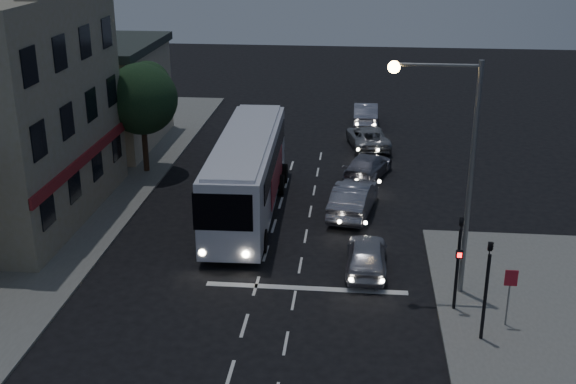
# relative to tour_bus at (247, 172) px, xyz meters

# --- Properties ---
(ground) EXTENTS (120.00, 120.00, 0.00)m
(ground) POSITION_rel_tour_bus_xyz_m (1.49, -9.60, -2.13)
(ground) COLOR black
(sidewalk_far) EXTENTS (12.00, 50.00, 0.12)m
(sidewalk_far) POSITION_rel_tour_bus_xyz_m (-11.51, -1.60, -2.07)
(sidewalk_far) COLOR slate
(sidewalk_far) RESTS_ON ground
(road_markings) EXTENTS (8.00, 30.55, 0.01)m
(road_markings) POSITION_rel_tour_bus_xyz_m (2.78, -6.29, -2.13)
(road_markings) COLOR silver
(road_markings) RESTS_ON ground
(tour_bus) EXTENTS (3.07, 12.90, 3.94)m
(tour_bus) POSITION_rel_tour_bus_xyz_m (0.00, 0.00, 0.00)
(tour_bus) COLOR silver
(tour_bus) RESTS_ON ground
(car_suv) EXTENTS (1.75, 4.20, 1.42)m
(car_suv) POSITION_rel_tour_bus_xyz_m (5.85, -5.80, -1.42)
(car_suv) COLOR #B7B7C2
(car_suv) RESTS_ON ground
(car_sedan_a) EXTENTS (2.54, 5.19, 1.64)m
(car_sedan_a) POSITION_rel_tour_bus_xyz_m (5.21, 0.34, -1.31)
(car_sedan_a) COLOR #94939E
(car_sedan_a) RESTS_ON ground
(car_sedan_b) EXTENTS (3.13, 4.97, 1.34)m
(car_sedan_b) POSITION_rel_tour_bus_xyz_m (5.94, 5.81, -1.46)
(car_sedan_b) COLOR gray
(car_sedan_b) RESTS_ON ground
(car_sedan_c) EXTENTS (3.08, 5.24, 1.37)m
(car_sedan_c) POSITION_rel_tour_bus_xyz_m (5.97, 11.47, -1.45)
(car_sedan_c) COLOR #A4A4A6
(car_sedan_c) RESTS_ON ground
(car_extra) EXTENTS (1.65, 4.73, 1.56)m
(car_extra) POSITION_rel_tour_bus_xyz_m (5.83, 17.07, -1.35)
(car_extra) COLOR #ADABBB
(car_extra) RESTS_ON ground
(traffic_signal_main) EXTENTS (0.25, 0.35, 4.10)m
(traffic_signal_main) POSITION_rel_tour_bus_xyz_m (9.09, -8.82, 0.29)
(traffic_signal_main) COLOR black
(traffic_signal_main) RESTS_ON sidewalk_near
(traffic_signal_side) EXTENTS (0.18, 0.15, 4.10)m
(traffic_signal_side) POSITION_rel_tour_bus_xyz_m (9.79, -10.80, 0.29)
(traffic_signal_side) COLOR black
(traffic_signal_side) RESTS_ON sidewalk_near
(regulatory_sign) EXTENTS (0.45, 0.12, 2.20)m
(regulatory_sign) POSITION_rel_tour_bus_xyz_m (10.79, -9.84, -0.53)
(regulatory_sign) COLOR slate
(regulatory_sign) RESTS_ON sidewalk_near
(streetlight) EXTENTS (3.32, 0.44, 9.00)m
(streetlight) POSITION_rel_tour_bus_xyz_m (8.84, -7.40, 3.60)
(streetlight) COLOR slate
(streetlight) RESTS_ON sidewalk_near
(low_building_north) EXTENTS (9.40, 9.40, 6.50)m
(low_building_north) POSITION_rel_tour_bus_xyz_m (-12.01, 10.40, 1.26)
(low_building_north) COLOR tan
(low_building_north) RESTS_ON sidewalk_far
(street_tree) EXTENTS (4.00, 4.00, 6.20)m
(street_tree) POSITION_rel_tour_bus_xyz_m (-6.71, 5.43, 2.37)
(street_tree) COLOR black
(street_tree) RESTS_ON sidewalk_far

